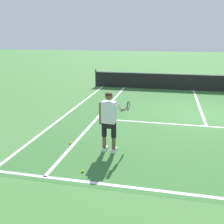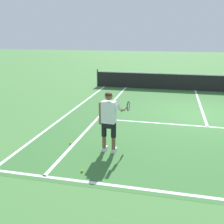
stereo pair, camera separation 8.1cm
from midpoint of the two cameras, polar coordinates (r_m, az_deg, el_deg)
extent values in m
plane|color=#477F3D|center=(11.49, 19.31, -0.62)|extent=(80.00, 80.00, 0.00)
cube|color=#387033|center=(11.01, 19.56, -1.37)|extent=(10.98, 11.28, 0.00)
cube|color=white|center=(10.10, 20.10, -2.99)|extent=(8.23, 0.10, 0.01)
cube|color=white|center=(13.15, 18.59, 1.58)|extent=(0.10, 6.40, 0.01)
cube|color=white|center=(11.27, -1.65, 0.03)|extent=(0.10, 10.88, 0.01)
cube|color=white|center=(11.68, -8.19, 0.46)|extent=(0.10, 10.88, 0.01)
cylinder|color=#333338|center=(16.75, -3.00, 7.37)|extent=(0.08, 0.08, 1.07)
cube|color=black|center=(16.18, 17.79, 5.98)|extent=(11.84, 0.02, 0.91)
cube|color=white|center=(16.10, 17.94, 7.68)|extent=(11.84, 0.03, 0.06)
cube|color=white|center=(7.65, -1.29, -7.90)|extent=(0.14, 0.29, 0.09)
cube|color=white|center=(7.57, 0.73, -8.18)|extent=(0.14, 0.29, 0.09)
cylinder|color=brown|center=(7.52, -1.40, -6.46)|extent=(0.11, 0.11, 0.36)
cylinder|color=black|center=(7.38, -1.42, -3.71)|extent=(0.14, 0.14, 0.41)
cylinder|color=brown|center=(7.44, 0.64, -6.73)|extent=(0.11, 0.11, 0.36)
cylinder|color=black|center=(7.30, 0.65, -3.95)|extent=(0.14, 0.14, 0.41)
cube|color=black|center=(7.28, -0.39, -2.61)|extent=(0.36, 0.23, 0.20)
cube|color=white|center=(7.18, -0.40, -0.05)|extent=(0.40, 0.26, 0.60)
cylinder|color=brown|center=(7.27, -2.19, -0.25)|extent=(0.09, 0.09, 0.62)
cylinder|color=white|center=(7.14, 1.84, 1.11)|extent=(0.11, 0.27, 0.29)
cylinder|color=brown|center=(7.36, 2.60, 0.44)|extent=(0.11, 0.30, 0.14)
sphere|color=brown|center=(7.07, -0.38, 3.43)|extent=(0.21, 0.21, 0.21)
ellipsoid|color=#382314|center=(7.04, -0.43, 3.79)|extent=(0.22, 0.22, 0.12)
cylinder|color=#232326|center=(7.57, 3.17, 0.66)|extent=(0.05, 0.20, 0.03)
cylinder|color=black|center=(7.71, 3.47, 0.95)|extent=(0.03, 0.10, 0.02)
torus|color=black|center=(7.88, 3.82, 1.29)|extent=(0.05, 0.30, 0.30)
cylinder|color=silver|center=(7.88, 3.82, 1.29)|extent=(0.03, 0.25, 0.25)
sphere|color=#CCE02D|center=(6.57, -6.14, -12.50)|extent=(0.07, 0.07, 0.07)
sphere|color=#CCE02D|center=(8.15, -8.67, -6.58)|extent=(0.07, 0.07, 0.07)
camera|label=1|loc=(0.04, -89.69, 0.09)|focal=42.42mm
camera|label=2|loc=(0.04, 90.31, -0.09)|focal=42.42mm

